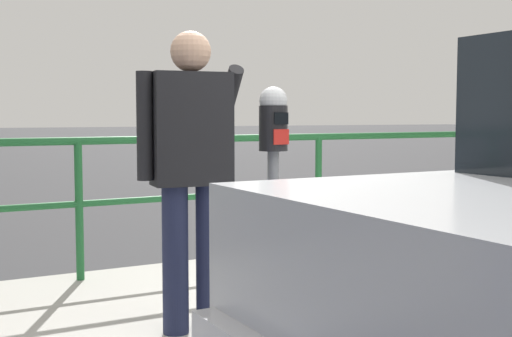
{
  "coord_description": "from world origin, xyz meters",
  "views": [
    {
      "loc": [
        -2.34,
        -3.08,
        1.39
      ],
      "look_at": [
        -0.46,
        0.35,
        1.08
      ],
      "focal_mm": 47.19,
      "sensor_mm": 36.0,
      "label": 1
    }
  ],
  "objects": [
    {
      "name": "pedestrian_at_meter",
      "position": [
        -0.82,
        0.47,
        1.13
      ],
      "size": [
        0.67,
        0.51,
        1.73
      ],
      "rotation": [
        0.0,
        0.0,
        -0.13
      ],
      "color": "#1E233F",
      "rests_on": "sidewalk_curb"
    },
    {
      "name": "background_railing",
      "position": [
        -0.0,
        2.0,
        0.92
      ],
      "size": [
        24.06,
        0.06,
        1.09
      ],
      "color": "#1E602D",
      "rests_on": "sidewalk_curb"
    },
    {
      "name": "sidewalk_curb",
      "position": [
        0.0,
        1.13,
        0.07
      ],
      "size": [
        36.0,
        2.25,
        0.14
      ],
      "primitive_type": "cube",
      "color": "#9E9B93",
      "rests_on": "ground"
    },
    {
      "name": "parking_meter",
      "position": [
        -0.32,
        0.41,
        1.18
      ],
      "size": [
        0.17,
        0.18,
        1.43
      ],
      "rotation": [
        0.0,
        0.0,
        3.16
      ],
      "color": "slate",
      "rests_on": "sidewalk_curb"
    }
  ]
}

